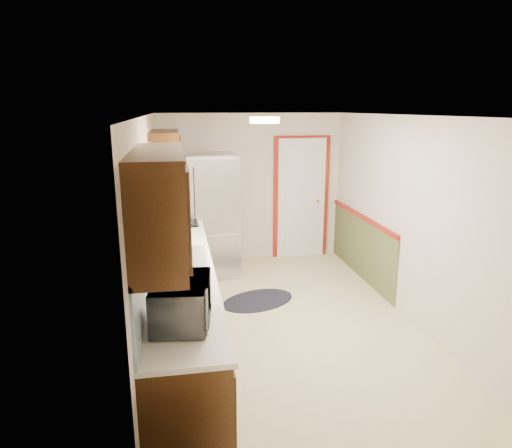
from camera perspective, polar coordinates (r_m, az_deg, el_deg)
name	(u,v)px	position (r m, az deg, el deg)	size (l,w,h in m)	color
room_shell	(287,225)	(5.12, 3.88, -0.18)	(3.20, 5.20, 2.52)	beige
kitchen_run	(177,274)	(4.82, -9.84, -6.18)	(0.63, 4.00, 2.20)	#371E0C
back_wall_trim	(313,208)	(7.53, 7.18, 2.02)	(1.12, 2.30, 2.08)	maroon
ceiling_fixture	(265,120)	(4.70, 1.08, 12.86)	(0.30, 0.30, 0.06)	#FFD88C
microwave	(182,297)	(3.40, -9.29, -9.05)	(0.59, 0.33, 0.40)	white
refrigerator	(211,215)	(6.88, -5.65, 1.14)	(0.81, 0.79, 1.83)	#B7B7BC
rug	(258,300)	(6.12, 0.24, -9.52)	(1.01, 0.65, 0.01)	black
cooktop	(179,222)	(6.40, -9.62, 0.29)	(0.52, 0.62, 0.02)	black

